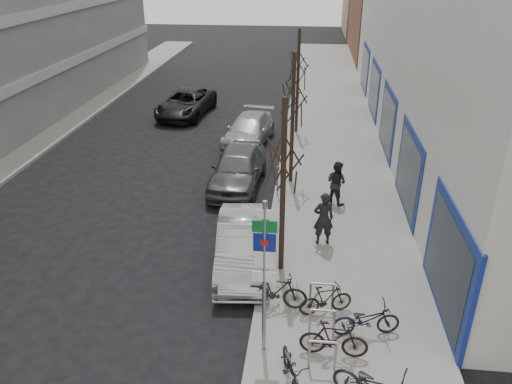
% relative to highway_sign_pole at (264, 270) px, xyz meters
% --- Properties ---
extents(ground, '(120.00, 120.00, 0.00)m').
position_rel_highway_sign_pole_xyz_m(ground, '(-2.40, 0.01, -2.46)').
color(ground, black).
rests_on(ground, ground).
extents(sidewalk_east, '(5.00, 70.00, 0.15)m').
position_rel_highway_sign_pole_xyz_m(sidewalk_east, '(2.10, 10.01, -2.38)').
color(sidewalk_east, slate).
rests_on(sidewalk_east, ground).
extents(brick_building_far, '(12.00, 14.00, 8.00)m').
position_rel_highway_sign_pole_xyz_m(brick_building_far, '(10.60, 40.01, 1.54)').
color(brick_building_far, brown).
rests_on(brick_building_far, ground).
extents(highway_sign_pole, '(0.55, 0.10, 4.20)m').
position_rel_highway_sign_pole_xyz_m(highway_sign_pole, '(0.00, 0.00, 0.00)').
color(highway_sign_pole, gray).
rests_on(highway_sign_pole, ground).
extents(bike_rack, '(0.66, 2.26, 0.83)m').
position_rel_highway_sign_pole_xyz_m(bike_rack, '(1.40, 0.61, -1.80)').
color(bike_rack, gray).
rests_on(bike_rack, sidewalk_east).
extents(tree_near, '(1.80, 1.80, 5.50)m').
position_rel_highway_sign_pole_xyz_m(tree_near, '(0.20, 3.51, 1.65)').
color(tree_near, black).
rests_on(tree_near, ground).
extents(tree_mid, '(1.80, 1.80, 5.50)m').
position_rel_highway_sign_pole_xyz_m(tree_mid, '(0.20, 10.01, 1.65)').
color(tree_mid, black).
rests_on(tree_mid, ground).
extents(tree_far, '(1.80, 1.80, 5.50)m').
position_rel_highway_sign_pole_xyz_m(tree_far, '(0.20, 16.51, 1.65)').
color(tree_far, black).
rests_on(tree_far, ground).
extents(meter_front, '(0.10, 0.08, 1.27)m').
position_rel_highway_sign_pole_xyz_m(meter_front, '(-0.25, 3.01, -1.54)').
color(meter_front, gray).
rests_on(meter_front, sidewalk_east).
extents(meter_mid, '(0.10, 0.08, 1.27)m').
position_rel_highway_sign_pole_xyz_m(meter_mid, '(-0.25, 8.51, -1.54)').
color(meter_mid, gray).
rests_on(meter_mid, sidewalk_east).
extents(meter_back, '(0.10, 0.08, 1.27)m').
position_rel_highway_sign_pole_xyz_m(meter_back, '(-0.25, 14.01, -1.54)').
color(meter_back, gray).
rests_on(meter_back, sidewalk_east).
extents(bike_near_left, '(0.87, 1.65, 0.96)m').
position_rel_highway_sign_pole_xyz_m(bike_near_left, '(0.71, -1.00, -1.83)').
color(bike_near_left, black).
rests_on(bike_near_left, sidewalk_east).
extents(bike_near_right, '(1.68, 0.57, 1.01)m').
position_rel_highway_sign_pole_xyz_m(bike_near_right, '(1.67, -0.03, -1.81)').
color(bike_near_right, black).
rests_on(bike_near_right, sidewalk_east).
extents(bike_mid_curb, '(1.79, 0.84, 1.05)m').
position_rel_highway_sign_pole_xyz_m(bike_mid_curb, '(2.51, 0.81, -1.78)').
color(bike_mid_curb, black).
rests_on(bike_mid_curb, sidewalk_east).
extents(bike_mid_inner, '(1.76, 0.58, 1.06)m').
position_rel_highway_sign_pole_xyz_m(bike_mid_inner, '(0.16, 1.63, -1.78)').
color(bike_mid_inner, black).
rests_on(bike_mid_inner, sidewalk_east).
extents(bike_far_curb, '(1.99, 1.29, 1.17)m').
position_rel_highway_sign_pole_xyz_m(bike_far_curb, '(2.50, -1.38, -1.72)').
color(bike_far_curb, black).
rests_on(bike_far_curb, sidewalk_east).
extents(bike_far_inner, '(1.55, 0.91, 0.91)m').
position_rel_highway_sign_pole_xyz_m(bike_far_inner, '(1.51, 1.52, -1.86)').
color(bike_far_inner, black).
rests_on(bike_far_inner, sidewalk_east).
extents(parked_car_front, '(2.01, 4.64, 1.48)m').
position_rel_highway_sign_pole_xyz_m(parked_car_front, '(-1.00, 3.76, -1.72)').
color(parked_car_front, '#ABABB0').
rests_on(parked_car_front, ground).
extents(parked_car_mid, '(2.18, 4.93, 1.65)m').
position_rel_highway_sign_pole_xyz_m(parked_car_mid, '(-1.99, 9.59, -1.63)').
color(parked_car_mid, '#4C4B51').
rests_on(parked_car_mid, ground).
extents(parked_car_back, '(2.60, 5.05, 1.40)m').
position_rel_highway_sign_pole_xyz_m(parked_car_back, '(-2.17, 14.79, -1.76)').
color(parked_car_back, '#A4A5A9').
rests_on(parked_car_back, ground).
extents(lane_car, '(3.08, 5.62, 1.49)m').
position_rel_highway_sign_pole_xyz_m(lane_car, '(-6.49, 19.24, -1.71)').
color(lane_car, black).
rests_on(lane_car, ground).
extents(pedestrian_near, '(0.74, 0.55, 1.85)m').
position_rel_highway_sign_pole_xyz_m(pedestrian_near, '(1.47, 5.11, -1.38)').
color(pedestrian_near, black).
rests_on(pedestrian_near, sidewalk_east).
extents(pedestrian_far, '(0.77, 0.74, 1.73)m').
position_rel_highway_sign_pole_xyz_m(pedestrian_far, '(2.01, 8.17, -1.44)').
color(pedestrian_far, black).
rests_on(pedestrian_far, sidewalk_east).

